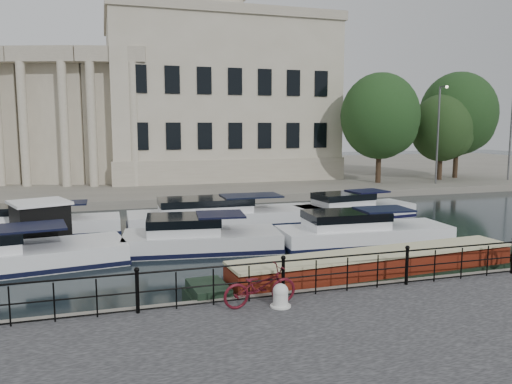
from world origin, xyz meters
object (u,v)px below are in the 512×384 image
narrowboat (376,276)px  harbour_hut (41,227)px  mooring_bollard (281,296)px  bicycle (260,286)px

narrowboat → harbour_hut: 14.49m
mooring_bollard → narrowboat: (4.22, 2.23, -0.48)m
mooring_bollard → harbour_hut: 13.28m
mooring_bollard → harbour_hut: harbour_hut is taller
bicycle → harbour_hut: bearing=26.8°
bicycle → mooring_bollard: bearing=-118.9°
bicycle → mooring_bollard: bicycle is taller
mooring_bollard → narrowboat: 4.79m
narrowboat → bicycle: bearing=-161.2°
bicycle → harbour_hut: harbour_hut is taller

